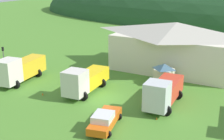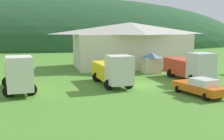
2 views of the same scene
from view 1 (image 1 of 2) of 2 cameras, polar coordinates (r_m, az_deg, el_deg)
ground_plane at (r=36.74m, az=-1.22°, el=-5.25°), size 200.00×200.00×0.00m
depot_building at (r=47.71m, az=11.35°, el=4.36°), size 18.40×10.87×7.04m
play_shed_cream at (r=41.42m, az=9.30°, el=-0.67°), size 2.38×2.18×2.81m
heavy_rig_striped at (r=43.34m, az=-16.25°, el=0.22°), size 3.66×8.35×3.63m
flatbed_truck_yellow at (r=38.06m, az=-5.00°, el=-1.79°), size 3.51×8.07×3.43m
tow_truck_silver at (r=34.76m, az=9.17°, el=-3.83°), size 3.50×8.06×3.43m
service_pickup_orange at (r=30.05m, az=-1.33°, el=-8.94°), size 3.08×5.67×1.66m
traffic_light_west at (r=47.92m, az=-18.89°, el=2.24°), size 0.20×0.32×3.81m
traffic_cone_near_pickup at (r=32.30m, az=8.03°, el=-8.77°), size 0.36×0.36×0.47m
traffic_cone_mid_row at (r=38.75m, az=-12.34°, el=-4.43°), size 0.36×0.36×0.62m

